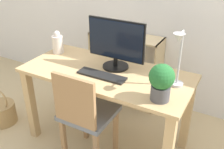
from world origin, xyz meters
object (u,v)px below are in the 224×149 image
vase (58,43)px  bookshelf (114,68)px  chair (85,113)px  desk_lamp (178,55)px  potted_plant (161,81)px  monitor (116,43)px  basket (2,112)px  keyboard (102,75)px

vase → bookshelf: vase is taller
vase → chair: vase is taller
vase → desk_lamp: size_ratio=0.50×
chair → desk_lamp: bearing=20.2°
vase → chair: (0.57, -0.41, -0.35)m
desk_lamp → potted_plant: size_ratio=1.65×
vase → chair: size_ratio=0.25×
monitor → basket: 1.46m
keyboard → potted_plant: size_ratio=1.55×
monitor → basket: monitor is taller
monitor → keyboard: monitor is taller
monitor → chair: bearing=-99.0°
potted_plant → bookshelf: 1.35m
bookshelf → monitor: bearing=-60.7°
potted_plant → bookshelf: bearing=132.8°
bookshelf → chair: bearing=-74.5°
bookshelf → basket: size_ratio=1.98×
vase → bookshelf: bearing=64.6°
keyboard → potted_plant: (0.52, -0.10, 0.14)m
monitor → keyboard: 0.30m
monitor → desk_lamp: (0.55, -0.10, 0.04)m
keyboard → chair: bearing=-102.5°
chair → bookshelf: (-0.28, 1.02, -0.11)m
bookshelf → basket: bearing=-127.7°
desk_lamp → bookshelf: (-0.89, 0.72, -0.64)m
monitor → potted_plant: bearing=-30.7°
potted_plant → chair: bearing=-169.9°
chair → keyboard: bearing=71.8°
desk_lamp → chair: bearing=-154.1°
monitor → bookshelf: 0.92m
keyboard → chair: (-0.04, -0.20, -0.26)m
desk_lamp → basket: (-1.67, -0.29, -0.89)m
vase → potted_plant: bearing=-15.4°
potted_plant → basket: size_ratio=0.65×
potted_plant → bookshelf: (-0.85, 0.92, -0.51)m
monitor → vase: (-0.63, 0.01, -0.13)m
vase → basket: size_ratio=0.54×
keyboard → basket: 1.29m
chair → basket: chair is taller
monitor → chair: 0.63m
potted_plant → chair: size_ratio=0.30×
chair → basket: (-1.06, 0.01, -0.37)m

